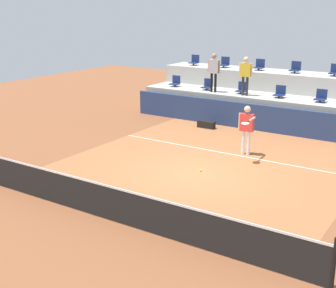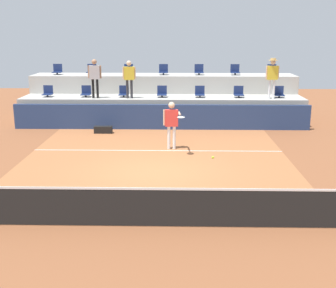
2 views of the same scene
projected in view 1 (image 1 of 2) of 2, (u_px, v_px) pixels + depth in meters
The scene contains 22 objects.
ground_plane at pixel (195, 174), 14.52m from camera, with size 40.00×40.00×0.00m, color brown.
court_inner_paint at pixel (210, 165), 15.32m from camera, with size 9.00×10.00×0.01m, color #A36038.
court_service_line at pixel (229, 154), 16.44m from camera, with size 9.00×0.06×0.00m, color silver.
tennis_net at pixel (112, 203), 11.17m from camera, with size 10.48×0.08×1.07m.
sponsor_backboard at pixel (268, 119), 19.17m from camera, with size 13.00×0.16×1.10m, color navy.
seating_tier_lower at pixel (279, 111), 20.20m from camera, with size 13.00×1.80×1.25m, color #ADAAA3.
seating_tier_upper at pixel (294, 95), 21.52m from camera, with size 13.00×1.80×2.10m, color #ADAAA3.
stadium_chair_lower_far_left at pixel (175, 82), 22.69m from camera, with size 0.44×0.40×0.52m.
stadium_chair_lower_left at pixel (207, 85), 21.75m from camera, with size 0.44×0.40×0.52m.
stadium_chair_lower_mid_left at pixel (242, 89), 20.83m from camera, with size 0.44×0.40×0.52m.
stadium_chair_lower_center at pixel (280, 93), 19.91m from camera, with size 0.44×0.40×0.52m.
stadium_chair_lower_mid_right at pixel (321, 97), 18.99m from camera, with size 0.44×0.40×0.52m.
stadium_chair_upper_far_left at pixel (194, 61), 23.88m from camera, with size 0.44×0.40×0.52m.
stadium_chair_upper_left at pixel (224, 63), 22.98m from camera, with size 0.44×0.40×0.52m.
stadium_chair_upper_mid_left at pixel (259, 66), 22.01m from camera, with size 0.44×0.40×0.52m.
stadium_chair_upper_center at pixel (295, 68), 21.10m from camera, with size 0.44×0.40×0.52m.
stadium_chair_upper_mid_right at pixel (335, 71), 20.18m from camera, with size 0.44×0.40×0.52m.
tennis_player at pixel (247, 125), 16.06m from camera, with size 0.78×1.20×1.75m.
spectator_leaning_on_rail at pixel (214, 69), 20.94m from camera, with size 0.61×0.24×1.75m.
spectator_in_white at pixel (246, 72), 20.14m from camera, with size 0.59×0.26×1.69m.
tennis_ball at pixel (201, 170), 11.30m from camera, with size 0.07×0.07×0.07m.
equipment_bag at pixel (206, 125), 19.92m from camera, with size 0.76×0.28×0.30m, color black.
Camera 1 is at (6.76, -11.89, 5.04)m, focal length 49.72 mm.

